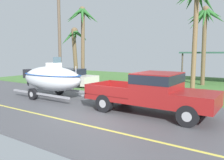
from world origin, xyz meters
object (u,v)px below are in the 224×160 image
pickup_truck_towing (157,91)px  palm_tree_far_right (198,6)px  boat_on_trailer (51,78)px  utility_pole (59,30)px  palm_tree_near_left (75,41)px  palm_tree_far_left (204,24)px  palm_tree_near_right (83,23)px  parked_sedan_near (69,77)px

pickup_truck_towing → palm_tree_far_right: size_ratio=0.81×
boat_on_trailer → utility_pole: bearing=130.7°
palm_tree_near_left → utility_pole: (2.99, -4.84, 0.54)m
palm_tree_near_left → palm_tree_far_right: palm_tree_far_right is taller
boat_on_trailer → palm_tree_far_left: palm_tree_far_left is taller
palm_tree_near_left → palm_tree_near_right: palm_tree_near_right is taller
parked_sedan_near → palm_tree_near_right: bearing=102.7°
palm_tree_near_right → palm_tree_far_right: size_ratio=0.93×
parked_sedan_near → palm_tree_far_right: palm_tree_far_right is taller
parked_sedan_near → pickup_truck_towing: bearing=-24.4°
utility_pole → palm_tree_far_left: bearing=35.6°
boat_on_trailer → palm_tree_far_left: 12.51m
palm_tree_near_left → palm_tree_far_right: (12.43, -1.27, 1.92)m
palm_tree_near_left → palm_tree_far_left: (12.22, 1.78, 1.08)m
palm_tree_near_right → palm_tree_far_left: size_ratio=1.07×
utility_pole → pickup_truck_towing: bearing=-20.4°
palm_tree_near_right → palm_tree_far_right: palm_tree_far_right is taller
boat_on_trailer → palm_tree_far_right: (6.35, 7.18, 4.59)m
utility_pole → boat_on_trailer: bearing=-49.3°
pickup_truck_towing → palm_tree_far_left: (-0.47, 10.23, 3.90)m
palm_tree_near_left → palm_tree_near_right: 3.61m
pickup_truck_towing → palm_tree_far_right: (-0.26, 7.18, 4.73)m
boat_on_trailer → palm_tree_far_left: (6.14, 10.23, 3.76)m
palm_tree_far_right → palm_tree_far_left: bearing=93.9°
utility_pole → palm_tree_far_right: bearing=20.7°
palm_tree_near_right → palm_tree_far_left: (9.47, 3.62, -0.36)m
palm_tree_near_left → parked_sedan_near: bearing=-51.9°
pickup_truck_towing → utility_pole: size_ratio=0.69×
pickup_truck_towing → utility_pole: 10.88m
parked_sedan_near → palm_tree_far_right: 10.87m
parked_sedan_near → palm_tree_near_left: 6.17m
boat_on_trailer → palm_tree_near_right: 8.46m
palm_tree_far_right → palm_tree_near_left: bearing=174.2°
pickup_truck_towing → palm_tree_near_left: 15.50m
pickup_truck_towing → palm_tree_near_right: palm_tree_near_right is taller
parked_sedan_near → palm_tree_far_right: (9.16, 2.90, 5.08)m
boat_on_trailer → palm_tree_far_right: bearing=48.5°
palm_tree_far_right → utility_pole: utility_pole is taller
pickup_truck_towing → palm_tree_far_left: size_ratio=0.93×
boat_on_trailer → palm_tree_far_right: palm_tree_far_right is taller
parked_sedan_near → utility_pole: 3.78m
pickup_truck_towing → palm_tree_near_right: bearing=146.4°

